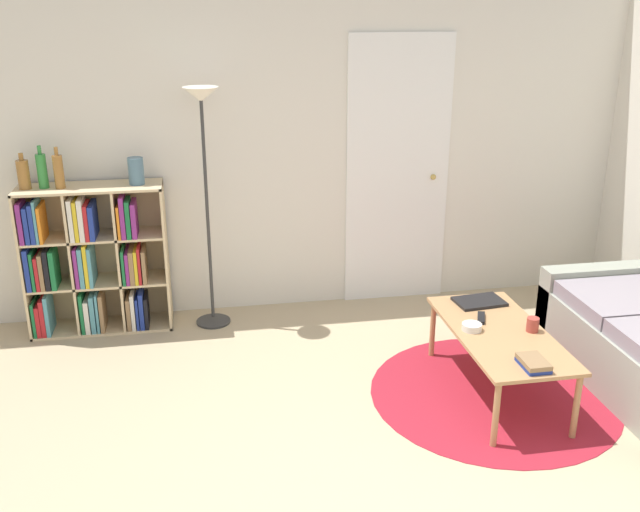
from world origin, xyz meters
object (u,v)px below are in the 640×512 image
at_px(laptop, 479,302).
at_px(bottle_middle, 42,170).
at_px(cup, 533,325).
at_px(bottle_left, 23,174).
at_px(coffee_table, 500,337).
at_px(floor_lamp, 203,139).
at_px(bowl, 472,327).
at_px(bookshelf, 92,261).
at_px(vase_on_shelf, 136,171).
at_px(bottle_right, 59,171).

relative_size(laptop, bottle_middle, 1.14).
bearing_deg(cup, bottle_left, 155.22).
bearing_deg(coffee_table, floor_lamp, 141.75).
distance_m(coffee_table, bowl, 0.18).
xyz_separation_m(cup, bottle_left, (-3.09, 1.43, 0.72)).
height_order(bookshelf, floor_lamp, floor_lamp).
relative_size(coffee_table, bowl, 9.56).
distance_m(floor_lamp, vase_on_shelf, 0.53).
height_order(floor_lamp, bottle_left, floor_lamp).
bearing_deg(bookshelf, bottle_middle, 178.22).
height_order(coffee_table, bottle_middle, bottle_middle).
bearing_deg(floor_lamp, bottle_left, 176.91).
bearing_deg(bottle_left, bottle_right, -6.22).
distance_m(bottle_middle, vase_on_shelf, 0.62).
bearing_deg(bookshelf, laptop, -20.78).
bearing_deg(bookshelf, bottle_left, 179.70).
bearing_deg(laptop, coffee_table, -94.88).
xyz_separation_m(floor_lamp, cup, (1.87, -1.36, -0.92)).
xyz_separation_m(floor_lamp, coffee_table, (1.69, -1.33, -1.01)).
height_order(bottle_left, bottle_middle, bottle_middle).
relative_size(cup, bottle_middle, 0.30).
height_order(bowl, bottle_right, bottle_right).
height_order(bottle_middle, bottle_right, bottle_middle).
height_order(cup, bottle_left, bottle_left).
height_order(coffee_table, vase_on_shelf, vase_on_shelf).
height_order(bottle_middle, vase_on_shelf, bottle_middle).
bearing_deg(bottle_left, floor_lamp, -3.09).
bearing_deg(coffee_table, cup, -10.23).
height_order(bottle_left, vase_on_shelf, bottle_left).
bearing_deg(coffee_table, bowl, 165.11).
relative_size(bottle_middle, bottle_right, 1.03).
relative_size(laptop, vase_on_shelf, 1.77).
bearing_deg(laptop, floor_lamp, 152.18).
bearing_deg(laptop, bottle_left, 161.67).
distance_m(bowl, vase_on_shelf, 2.52).
xyz_separation_m(laptop, bottle_middle, (-2.82, 0.98, 0.77)).
distance_m(floor_lamp, bottle_middle, 1.12).
relative_size(bookshelf, bottle_right, 3.75).
distance_m(bowl, bottle_left, 3.14).
bearing_deg(coffee_table, bottle_right, 152.86).
distance_m(laptop, bowl, 0.43).
bearing_deg(bookshelf, coffee_table, -28.86).
bearing_deg(bottle_left, coffee_table, -25.64).
bearing_deg(bottle_right, cup, -26.14).
bearing_deg(bookshelf, floor_lamp, -4.34).
bearing_deg(vase_on_shelf, bottle_left, -179.91).
bearing_deg(floor_lamp, bowl, -40.19).
distance_m(cup, bottle_middle, 3.38).
xyz_separation_m(bottle_right, vase_on_shelf, (0.51, 0.03, -0.02)).
bearing_deg(coffee_table, bottle_middle, 153.29).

